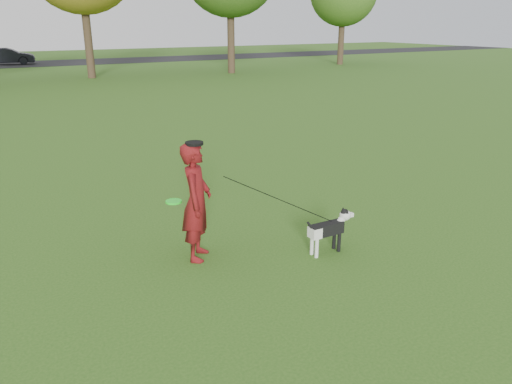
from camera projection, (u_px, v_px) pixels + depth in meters
ground at (220, 259)px, 7.45m from camera, size 120.00×120.00×0.00m
road at (4, 65)px, 40.28m from camera, size 120.00×7.00×0.02m
man at (197, 202)px, 7.22m from camera, size 0.71×0.77×1.76m
dog at (330, 227)px, 7.54m from camera, size 0.88×0.18×0.67m
car_mid at (8, 56)px, 40.27m from camera, size 4.11×2.03×1.30m
man_held_items at (281, 200)px, 7.42m from camera, size 2.41×0.96×1.32m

